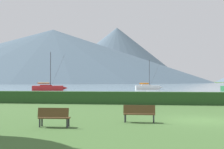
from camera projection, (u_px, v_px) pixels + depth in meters
The scene contains 10 objects.
ground_plane at pixel (202, 120), 16.72m from camera, with size 1000.00×1000.00×0.00m, color #3D602D.
harbor_water at pixel (157, 85), 152.48m from camera, with size 320.00×246.00×0.00m, color gray.
hedge_line at pixel (182, 98), 27.63m from camera, with size 80.00×1.20×1.19m, color #284C23.
sailboat_slip_0 at pixel (148, 87), 75.43m from camera, with size 7.11×2.93×7.47m.
sailboat_slip_2 at pixel (48, 88), 66.81m from camera, with size 8.03×4.15×8.75m.
park_bench_near_path at pixel (139, 113), 15.85m from camera, with size 1.70×0.49×0.95m.
park_bench_under_tree at pixel (54, 116), 14.26m from camera, with size 1.53×0.53×0.95m.
distant_hill_west_ridge at pixel (53, 56), 344.91m from camera, with size 359.79×359.79×61.89m, color #425666.
distant_hill_east_ridge at pixel (47, 58), 415.66m from camera, with size 228.18×228.18×66.87m, color #4C6070.
distant_hill_far_shoulder at pixel (117, 55), 432.31m from camera, with size 199.70×199.70×79.96m, color #4C6070.
Camera 1 is at (-2.82, -17.29, 2.27)m, focal length 47.31 mm.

